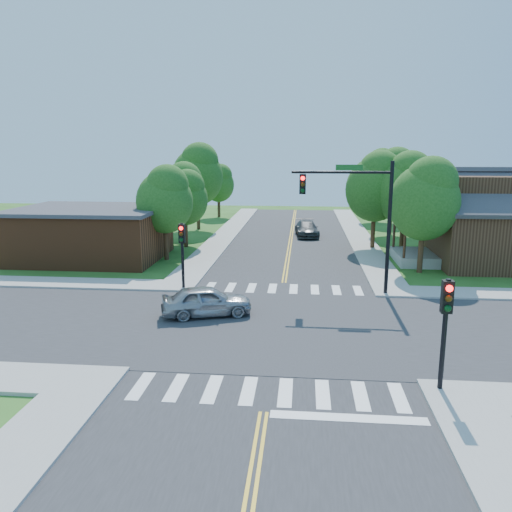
# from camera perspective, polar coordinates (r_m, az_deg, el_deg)

# --- Properties ---
(ground) EXTENTS (100.00, 100.00, 0.00)m
(ground) POSITION_cam_1_polar(r_m,az_deg,el_deg) (22.47, 2.43, -8.11)
(ground) COLOR #2E571B
(ground) RESTS_ON ground
(road_ns) EXTENTS (10.00, 90.00, 0.04)m
(road_ns) POSITION_cam_1_polar(r_m,az_deg,el_deg) (22.47, 2.43, -8.06)
(road_ns) COLOR #2D2D30
(road_ns) RESTS_ON ground
(road_ew) EXTENTS (90.00, 10.00, 0.04)m
(road_ew) POSITION_cam_1_polar(r_m,az_deg,el_deg) (22.46, 2.43, -8.05)
(road_ew) COLOR #2D2D30
(road_ew) RESTS_ON ground
(intersection_patch) EXTENTS (10.20, 10.20, 0.06)m
(intersection_patch) POSITION_cam_1_polar(r_m,az_deg,el_deg) (22.47, 2.43, -8.11)
(intersection_patch) COLOR #2D2D30
(intersection_patch) RESTS_ON ground
(sidewalk_ne) EXTENTS (40.00, 40.00, 0.14)m
(sidewalk_ne) POSITION_cam_1_polar(r_m,az_deg,el_deg) (40.47, 26.71, -0.23)
(sidewalk_ne) COLOR #9E9B93
(sidewalk_ne) RESTS_ON ground
(sidewalk_nw) EXTENTS (40.00, 40.00, 0.14)m
(sidewalk_nw) POSITION_cam_1_polar(r_m,az_deg,el_deg) (41.29, -18.79, 0.64)
(sidewalk_nw) COLOR #9E9B93
(sidewalk_nw) RESTS_ON ground
(crosswalk_north) EXTENTS (8.85, 2.00, 0.01)m
(crosswalk_north) POSITION_cam_1_polar(r_m,az_deg,el_deg) (28.36, 3.10, -3.74)
(crosswalk_north) COLOR white
(crosswalk_north) RESTS_ON ground
(crosswalk_south) EXTENTS (8.85, 2.00, 0.01)m
(crosswalk_south) POSITION_cam_1_polar(r_m,az_deg,el_deg) (16.77, 1.25, -15.21)
(crosswalk_south) COLOR white
(crosswalk_south) RESTS_ON ground
(centerline) EXTENTS (0.30, 90.00, 0.01)m
(centerline) POSITION_cam_1_polar(r_m,az_deg,el_deg) (22.46, 2.43, -8.00)
(centerline) COLOR yellow
(centerline) RESTS_ON ground
(stop_bar) EXTENTS (4.60, 0.45, 0.09)m
(stop_bar) POSITION_cam_1_polar(r_m,az_deg,el_deg) (15.59, 10.52, -17.86)
(stop_bar) COLOR white
(stop_bar) RESTS_ON ground
(signal_mast_ne) EXTENTS (5.30, 0.42, 7.20)m
(signal_mast_ne) POSITION_cam_1_polar(r_m,az_deg,el_deg) (26.98, 11.53, 5.63)
(signal_mast_ne) COLOR black
(signal_mast_ne) RESTS_ON ground
(signal_pole_se) EXTENTS (0.34, 0.42, 3.80)m
(signal_pole_se) POSITION_cam_1_polar(r_m,az_deg,el_deg) (16.88, 20.88, -6.23)
(signal_pole_se) COLOR black
(signal_pole_se) RESTS_ON ground
(signal_pole_nw) EXTENTS (0.34, 0.42, 3.80)m
(signal_pole_nw) POSITION_cam_1_polar(r_m,az_deg,el_deg) (27.94, -8.45, 1.42)
(signal_pole_nw) COLOR black
(signal_pole_nw) RESTS_ON ground
(house_ne) EXTENTS (13.05, 8.80, 7.11)m
(house_ne) POSITION_cam_1_polar(r_m,az_deg,el_deg) (38.26, 27.01, 4.07)
(house_ne) COLOR #311C11
(house_ne) RESTS_ON ground
(building_nw) EXTENTS (10.40, 8.40, 3.73)m
(building_nw) POSITION_cam_1_polar(r_m,az_deg,el_deg) (37.98, -18.34, 2.51)
(building_nw) COLOR brown
(building_nw) RESTS_ON ground
(tree_e_a) EXTENTS (4.37, 4.15, 7.43)m
(tree_e_a) POSITION_cam_1_polar(r_m,az_deg,el_deg) (33.12, 18.86, 6.39)
(tree_e_a) COLOR #382314
(tree_e_a) RESTS_ON ground
(tree_e_b) EXTENTS (4.57, 4.34, 7.77)m
(tree_e_b) POSITION_cam_1_polar(r_m,az_deg,el_deg) (39.61, 16.79, 7.65)
(tree_e_b) COLOR #382314
(tree_e_b) RESTS_ON ground
(tree_e_c) EXTENTS (4.76, 4.52, 8.09)m
(tree_e_c) POSITION_cam_1_polar(r_m,az_deg,el_deg) (48.05, 15.44, 8.64)
(tree_e_c) COLOR #382314
(tree_e_c) RESTS_ON ground
(tree_e_d) EXTENTS (4.72, 4.49, 8.03)m
(tree_e_d) POSITION_cam_1_polar(r_m,az_deg,el_deg) (56.86, 13.91, 9.13)
(tree_e_d) COLOR #382314
(tree_e_d) RESTS_ON ground
(tree_w_a) EXTENTS (4.01, 3.81, 6.81)m
(tree_w_a) POSITION_cam_1_polar(r_m,az_deg,el_deg) (35.87, -10.32, 6.56)
(tree_w_a) COLOR #382314
(tree_w_a) RESTS_ON ground
(tree_w_b) EXTENTS (4.04, 3.84, 6.88)m
(tree_w_b) POSITION_cam_1_polar(r_m,az_deg,el_deg) (42.10, -8.45, 7.45)
(tree_w_b) COLOR #382314
(tree_w_b) RESTS_ON ground
(tree_w_c) EXTENTS (5.03, 4.78, 8.55)m
(tree_w_c) POSITION_cam_1_polar(r_m,az_deg,el_deg) (49.77, -6.64, 9.44)
(tree_w_c) COLOR #382314
(tree_w_c) RESTS_ON ground
(tree_w_d) EXTENTS (3.68, 3.49, 6.25)m
(tree_w_d) POSITION_cam_1_polar(r_m,az_deg,el_deg) (59.15, -4.24, 8.40)
(tree_w_d) COLOR #382314
(tree_w_d) RESTS_ON ground
(tree_house) EXTENTS (4.58, 4.36, 7.79)m
(tree_house) POSITION_cam_1_polar(r_m,az_deg,el_deg) (40.30, 13.59, 7.91)
(tree_house) COLOR #382314
(tree_house) RESTS_ON ground
(tree_bldg) EXTENTS (3.71, 3.53, 6.31)m
(tree_bldg) POSITION_cam_1_polar(r_m,az_deg,el_deg) (40.60, -8.05, 6.77)
(tree_bldg) COLOR #382314
(tree_bldg) RESTS_ON ground
(car_silver) EXTENTS (4.16, 5.23, 1.44)m
(car_silver) POSITION_cam_1_polar(r_m,az_deg,el_deg) (23.76, -5.68, -5.21)
(car_silver) COLOR #9D9FA3
(car_silver) RESTS_ON ground
(car_dgrey) EXTENTS (2.83, 5.15, 1.39)m
(car_dgrey) POSITION_cam_1_polar(r_m,az_deg,el_deg) (45.84, 5.83, 3.08)
(car_dgrey) COLOR #2E3234
(car_dgrey) RESTS_ON ground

